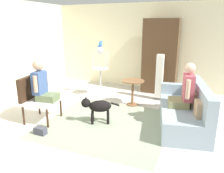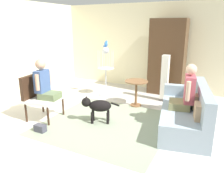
# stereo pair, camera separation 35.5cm
# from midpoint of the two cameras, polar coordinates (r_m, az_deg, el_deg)

# --- Properties ---
(ground_plane) EXTENTS (7.52, 7.52, 0.00)m
(ground_plane) POSITION_cam_midpoint_polar(r_m,az_deg,el_deg) (4.75, -2.98, -9.45)
(ground_plane) COLOR beige
(back_wall) EXTENTS (6.87, 0.12, 2.65)m
(back_wall) POSITION_cam_midpoint_polar(r_m,az_deg,el_deg) (7.24, 7.56, 10.14)
(back_wall) COLOR beige
(back_wall) RESTS_ON ground
(left_wall) EXTENTS (0.12, 6.67, 2.65)m
(left_wall) POSITION_cam_midpoint_polar(r_m,az_deg,el_deg) (6.59, -28.15, 7.89)
(left_wall) COLOR beige
(left_wall) RESTS_ON ground
(area_rug) EXTENTS (2.50, 2.43, 0.01)m
(area_rug) POSITION_cam_midpoint_polar(r_m,az_deg,el_deg) (4.74, -3.40, -9.43)
(area_rug) COLOR gray
(area_rug) RESTS_ON ground
(couch) EXTENTS (1.20, 2.00, 0.87)m
(couch) POSITION_cam_midpoint_polar(r_m,az_deg,el_deg) (4.73, 16.27, -6.11)
(couch) COLOR #8EA0AD
(couch) RESTS_ON ground
(armchair) EXTENTS (0.74, 0.77, 0.97)m
(armchair) POSITION_cam_midpoint_polar(r_m,az_deg,el_deg) (5.04, -20.89, -2.12)
(armchair) COLOR #382316
(armchair) RESTS_ON ground
(person_on_couch) EXTENTS (0.52, 0.56, 0.88)m
(person_on_couch) POSITION_cam_midpoint_polar(r_m,az_deg,el_deg) (4.55, 16.19, -0.85)
(person_on_couch) COLOR #807F52
(person_on_armchair) EXTENTS (0.50, 0.50, 0.85)m
(person_on_armchair) POSITION_cam_midpoint_polar(r_m,az_deg,el_deg) (4.88, -19.54, 0.58)
(person_on_armchair) COLOR #64734D
(round_end_table) EXTENTS (0.58, 0.58, 0.66)m
(round_end_table) POSITION_cam_midpoint_polar(r_m,az_deg,el_deg) (5.62, 3.53, -0.26)
(round_end_table) COLOR brown
(round_end_table) RESTS_ON ground
(dog) EXTENTS (0.74, 0.42, 0.57)m
(dog) POSITION_cam_midpoint_polar(r_m,az_deg,el_deg) (4.65, -5.97, -5.12)
(dog) COLOR black
(dog) RESTS_ON ground
(bird_cage_stand) EXTENTS (0.46, 0.46, 1.41)m
(bird_cage_stand) POSITION_cam_midpoint_polar(r_m,az_deg,el_deg) (6.30, -4.62, 4.56)
(bird_cage_stand) COLOR silver
(bird_cage_stand) RESTS_ON ground
(parrot) EXTENTS (0.17, 0.10, 0.18)m
(parrot) POSITION_cam_midpoint_polar(r_m,az_deg,el_deg) (6.20, -4.65, 10.79)
(parrot) COLOR blue
(parrot) RESTS_ON bird_cage_stand
(column_lamp) EXTENTS (0.20, 0.20, 1.24)m
(column_lamp) POSITION_cam_midpoint_polar(r_m,az_deg,el_deg) (6.13, 10.44, 2.25)
(column_lamp) COLOR #4C4742
(column_lamp) RESTS_ON ground
(armoire_cabinet) EXTENTS (1.00, 0.56, 2.17)m
(armoire_cabinet) POSITION_cam_midpoint_polar(r_m,az_deg,el_deg) (6.76, 10.83, 7.54)
(armoire_cabinet) COLOR #4C331E
(armoire_cabinet) RESTS_ON ground
(handbag) EXTENTS (0.23, 0.13, 0.14)m
(handbag) POSITION_cam_midpoint_polar(r_m,az_deg,el_deg) (4.54, -20.08, -10.68)
(handbag) COLOR #3F3F4C
(handbag) RESTS_ON ground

